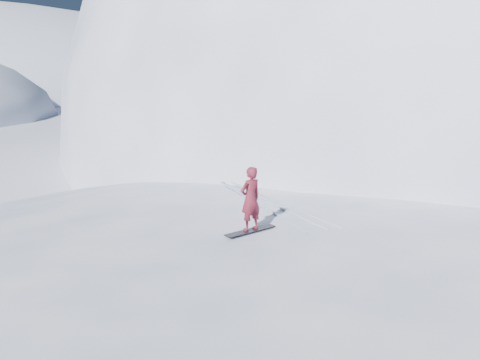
# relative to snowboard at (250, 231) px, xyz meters

# --- Properties ---
(near_ridge) EXTENTS (36.00, 28.00, 4.80)m
(near_ridge) POSITION_rel_snowboard_xyz_m (2.96, 0.26, -2.41)
(near_ridge) COLOR white
(near_ridge) RESTS_ON ground
(summit_peak) EXTENTS (60.00, 56.00, 56.00)m
(summit_peak) POSITION_rel_snowboard_xyz_m (23.96, 23.26, -2.41)
(summit_peak) COLOR white
(summit_peak) RESTS_ON ground
(peak_shoulder) EXTENTS (28.00, 24.00, 18.00)m
(peak_shoulder) POSITION_rel_snowboard_xyz_m (11.96, 17.26, -2.41)
(peak_shoulder) COLOR white
(peak_shoulder) RESTS_ON ground
(wind_bumps) EXTENTS (16.00, 14.40, 1.00)m
(wind_bumps) POSITION_rel_snowboard_xyz_m (1.40, -0.62, -2.41)
(wind_bumps) COLOR white
(wind_bumps) RESTS_ON ground
(snowboard) EXTENTS (1.46, 0.84, 0.02)m
(snowboard) POSITION_rel_snowboard_xyz_m (0.00, 0.00, 0.00)
(snowboard) COLOR black
(snowboard) RESTS_ON near_ridge
(snowboarder) EXTENTS (0.70, 0.59, 1.63)m
(snowboarder) POSITION_rel_snowboard_xyz_m (0.00, 0.00, 0.83)
(snowboarder) COLOR maroon
(snowboarder) RESTS_ON snowboard
(board_tracks) EXTENTS (1.88, 5.95, 0.04)m
(board_tracks) POSITION_rel_snowboard_xyz_m (1.27, 2.51, 0.01)
(board_tracks) COLOR silver
(board_tracks) RESTS_ON ground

